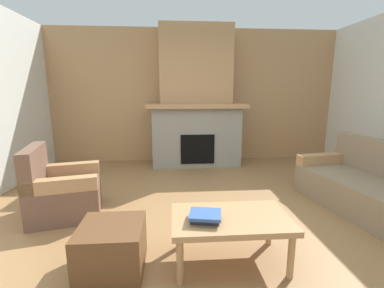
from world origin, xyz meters
The scene contains 8 objects.
ground centered at (0.00, 0.00, 0.00)m, with size 9.00×9.00×0.00m, color olive.
wall_back_wood_panel centered at (0.00, 3.00, 1.35)m, with size 6.00×0.12×2.70m, color tan.
fireplace centered at (0.00, 2.62, 1.16)m, with size 1.90×0.82×2.70m.
couch centered at (1.98, 0.22, 0.29)m, with size 1.13×1.92×0.85m.
armchair centered at (-1.80, 0.44, 0.29)m, with size 0.91×0.91×0.85m.
coffee_table centered at (0.01, -0.60, 0.38)m, with size 1.00×0.60×0.43m.
ottoman centered at (-0.99, -0.63, 0.20)m, with size 0.52×0.52×0.40m, color brown.
book_stack_near_edge centered at (-0.21, -0.66, 0.47)m, with size 0.29×0.26×0.07m.
Camera 1 is at (-0.47, -2.67, 1.48)m, focal length 24.89 mm.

